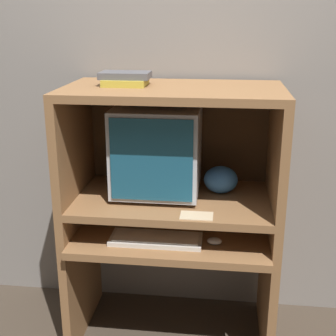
# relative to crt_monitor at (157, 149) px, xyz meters

# --- Properties ---
(wall_back) EXTENTS (6.00, 0.06, 2.60)m
(wall_back) POSITION_rel_crt_monitor_xyz_m (0.08, 0.30, 0.30)
(wall_back) COLOR gray
(wall_back) RESTS_ON ground_plane
(desk_base) EXTENTS (1.00, 0.61, 0.61)m
(desk_base) POSITION_rel_crt_monitor_xyz_m (0.08, -0.09, -0.61)
(desk_base) COLOR brown
(desk_base) RESTS_ON ground_plane
(desk_monitor_shelf) EXTENTS (1.00, 0.57, 0.16)m
(desk_monitor_shelf) POSITION_rel_crt_monitor_xyz_m (0.08, -0.04, -0.26)
(desk_monitor_shelf) COLOR brown
(desk_monitor_shelf) RESTS_ON desk_base
(hutch_upper) EXTENTS (1.00, 0.57, 0.53)m
(hutch_upper) POSITION_rel_crt_monitor_xyz_m (0.08, -0.01, 0.14)
(hutch_upper) COLOR brown
(hutch_upper) RESTS_ON desk_monitor_shelf
(crt_monitor) EXTENTS (0.41, 0.40, 0.43)m
(crt_monitor) POSITION_rel_crt_monitor_xyz_m (0.00, 0.00, 0.00)
(crt_monitor) COLOR #B2B2B7
(crt_monitor) RESTS_ON desk_monitor_shelf
(keyboard) EXTENTS (0.43, 0.16, 0.03)m
(keyboard) POSITION_rel_crt_monitor_xyz_m (0.02, -0.20, -0.38)
(keyboard) COLOR beige
(keyboard) RESTS_ON desk_base
(mouse) EXTENTS (0.07, 0.05, 0.03)m
(mouse) POSITION_rel_crt_monitor_xyz_m (0.29, -0.20, -0.37)
(mouse) COLOR #B7B7B7
(mouse) RESTS_ON desk_base
(snack_bag) EXTENTS (0.17, 0.12, 0.14)m
(snack_bag) POSITION_rel_crt_monitor_xyz_m (0.31, 0.04, -0.16)
(snack_bag) COLOR #336BB7
(snack_bag) RESTS_ON desk_monitor_shelf
(book_stack) EXTENTS (0.23, 0.16, 0.06)m
(book_stack) POSITION_rel_crt_monitor_xyz_m (-0.14, -0.02, 0.34)
(book_stack) COLOR gold
(book_stack) RESTS_ON hutch_upper
(paper_card) EXTENTS (0.14, 0.09, 0.00)m
(paper_card) POSITION_rel_crt_monitor_xyz_m (0.21, -0.26, -0.22)
(paper_card) COLOR #CCB28C
(paper_card) RESTS_ON desk_monitor_shelf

